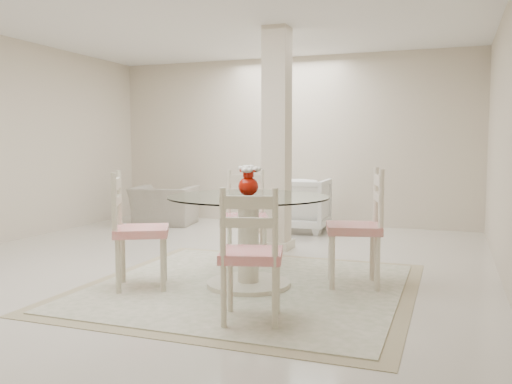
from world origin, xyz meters
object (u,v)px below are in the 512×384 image
(column, at_px, (277,140))
(dining_chair_west, at_px, (133,221))
(side_table, at_px, (274,216))
(dining_chair_north, at_px, (246,210))
(dining_chair_south, at_px, (251,245))
(dining_table, at_px, (248,241))
(recliner_taupe, at_px, (165,206))
(red_vase, at_px, (248,181))
(dining_chair_east, at_px, (362,218))
(armchair_white, at_px, (299,204))

(column, relative_size, dining_chair_west, 2.34)
(column, bearing_deg, side_table, 109.44)
(dining_chair_north, bearing_deg, dining_chair_south, -91.63)
(dining_table, height_order, recliner_taupe, dining_table)
(column, xyz_separation_m, red_vase, (0.33, -1.85, -0.38))
(dining_table, relative_size, dining_chair_north, 1.29)
(dining_table, distance_m, dining_chair_west, 1.04)
(dining_chair_east, height_order, side_table, dining_chair_east)
(dining_chair_north, bearing_deg, dining_chair_west, -136.26)
(dining_table, distance_m, dining_chair_south, 1.03)
(dining_chair_west, relative_size, dining_chair_south, 1.06)
(dining_table, bearing_deg, armchair_white, 97.66)
(dining_chair_east, distance_m, recliner_taupe, 4.55)
(dining_table, relative_size, armchair_white, 1.64)
(column, relative_size, dining_chair_east, 2.28)
(dining_chair_west, distance_m, side_table, 3.44)
(dining_chair_east, xyz_separation_m, armchair_white, (-1.39, 2.90, -0.22))
(dining_chair_south, height_order, armchair_white, dining_chair_south)
(red_vase, bearing_deg, column, 100.15)
(column, distance_m, dining_chair_west, 2.44)
(armchair_white, distance_m, side_table, 0.43)
(column, xyz_separation_m, dining_chair_south, (0.71, -2.80, -0.77))
(column, relative_size, dining_chair_south, 2.47)
(armchair_white, relative_size, side_table, 1.71)
(dining_chair_north, distance_m, side_table, 2.14)
(dining_chair_south, bearing_deg, recliner_taupe, -69.08)
(column, height_order, dining_table, column)
(red_vase, bearing_deg, dining_chair_west, -157.47)
(dining_table, distance_m, red_vase, 0.54)
(dining_chair_south, distance_m, side_table, 4.14)
(dining_chair_east, distance_m, dining_chair_west, 2.05)
(column, xyz_separation_m, side_table, (-0.42, 1.18, -1.11))
(dining_table, height_order, dining_chair_south, dining_chair_south)
(dining_chair_north, relative_size, dining_chair_west, 0.96)
(dining_chair_west, distance_m, armchair_white, 3.71)
(dining_table, distance_m, dining_chair_east, 1.05)
(side_table, bearing_deg, column, -70.56)
(dining_table, xyz_separation_m, dining_chair_north, (-0.39, 0.95, 0.16))
(dining_table, xyz_separation_m, dining_chair_west, (-0.95, -0.39, 0.19))
(dining_table, bearing_deg, column, 100.13)
(recliner_taupe, distance_m, armchair_white, 2.21)
(dining_table, bearing_deg, red_vase, -18.43)
(dining_chair_east, xyz_separation_m, side_table, (-1.70, 2.65, -0.39))
(armchair_white, bearing_deg, dining_chair_south, 98.58)
(armchair_white, bearing_deg, red_vase, 95.30)
(dining_chair_east, relative_size, recliner_taupe, 1.25)
(red_vase, distance_m, dining_chair_north, 1.09)
(dining_table, xyz_separation_m, dining_chair_south, (0.38, -0.95, 0.15))
(red_vase, relative_size, armchair_white, 0.31)
(column, distance_m, armchair_white, 1.72)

